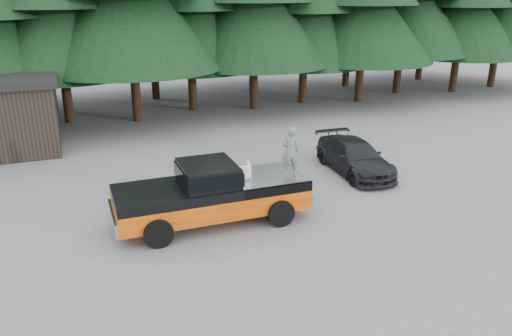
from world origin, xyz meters
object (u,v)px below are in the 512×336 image
object	(u,v)px
air_compressor	(239,171)
parked_car	(355,157)
pickup_truck	(212,202)
man_on_bed	(290,151)

from	to	relation	value
air_compressor	parked_car	size ratio (longest dim) A/B	0.15
pickup_truck	air_compressor	bearing A→B (deg)	1.27
air_compressor	man_on_bed	xyz separation A→B (m)	(1.55, -0.33, 0.56)
parked_car	air_compressor	bearing A→B (deg)	-154.42
parked_car	man_on_bed	bearing A→B (deg)	-143.58
pickup_truck	man_on_bed	bearing A→B (deg)	-7.31
air_compressor	pickup_truck	bearing A→B (deg)	-168.02
pickup_truck	man_on_bed	distance (m)	2.86
pickup_truck	air_compressor	xyz separation A→B (m)	(0.90, 0.02, 0.89)
pickup_truck	man_on_bed	size ratio (longest dim) A/B	3.83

